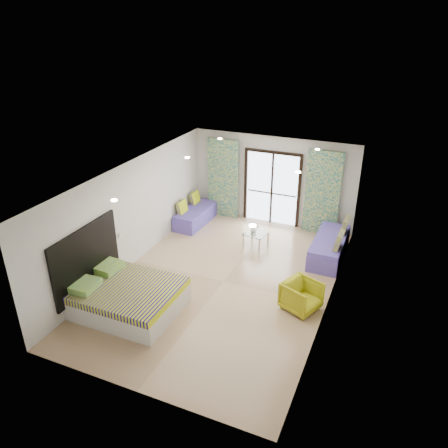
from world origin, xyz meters
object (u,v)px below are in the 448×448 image
at_px(bed, 127,297).
at_px(daybed_left, 195,215).
at_px(coffee_table, 256,234).
at_px(armchair, 302,295).
at_px(daybed_right, 330,247).

height_order(bed, daybed_left, daybed_left).
distance_m(daybed_left, coffee_table, 2.31).
bearing_deg(daybed_left, bed, -80.55).
height_order(coffee_table, armchair, armchair).
bearing_deg(daybed_right, bed, -131.74).
bearing_deg(coffee_table, daybed_right, 4.50).
distance_m(bed, daybed_left, 4.59).
relative_size(daybed_left, daybed_right, 0.88).
xyz_separation_m(bed, armchair, (3.47, 1.51, 0.06)).
distance_m(bed, armchair, 3.79).
xyz_separation_m(daybed_right, armchair, (-0.12, -2.55, 0.06)).
xyz_separation_m(bed, coffee_table, (1.58, 3.90, 0.03)).
bearing_deg(bed, armchair, 23.47).
xyz_separation_m(daybed_left, daybed_right, (4.23, -0.49, 0.04)).
distance_m(coffee_table, armchair, 3.05).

